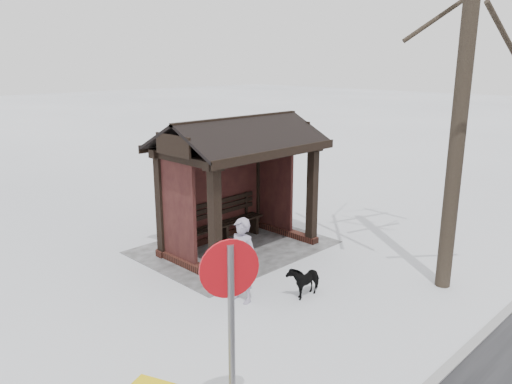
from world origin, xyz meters
TOP-DOWN VIEW (x-y plane):
  - ground at (0.00, 0.00)m, footprint 120.00×120.00m
  - kerb at (0.00, 5.50)m, footprint 120.00×0.15m
  - trampled_patch at (0.00, -0.20)m, footprint 4.20×3.20m
  - bus_shelter at (0.00, -0.16)m, footprint 3.60×2.40m
  - pedestrian at (1.72, 1.89)m, footprint 0.46×0.62m
  - dog at (0.74, 2.54)m, footprint 0.74×0.36m
  - road_sign at (4.27, 4.43)m, footprint 0.59×0.30m

SIDE VIEW (x-z plane):
  - ground at x=0.00m, z-range 0.00..0.00m
  - trampled_patch at x=0.00m, z-range 0.00..0.02m
  - kerb at x=0.00m, z-range -0.02..0.04m
  - dog at x=0.74m, z-range 0.00..0.61m
  - pedestrian at x=1.72m, z-range 0.00..1.57m
  - road_sign at x=4.27m, z-range 0.54..3.05m
  - bus_shelter at x=0.00m, z-range 0.62..3.71m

